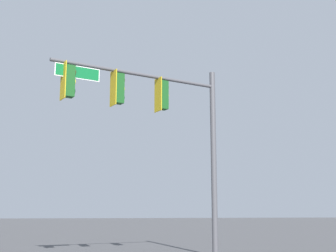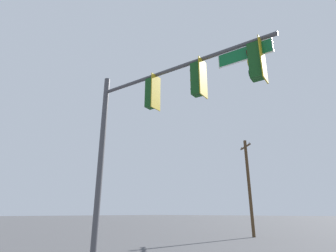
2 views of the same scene
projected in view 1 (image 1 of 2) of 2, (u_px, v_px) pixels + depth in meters
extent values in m
cylinder|color=#47474C|center=(214.00, 161.00, 18.53)|extent=(0.22, 0.22, 7.29)
cylinder|color=#47474C|center=(139.00, 74.00, 17.41)|extent=(6.68, 1.09, 0.13)
cube|color=gold|center=(158.00, 95.00, 17.69)|extent=(0.10, 0.52, 1.30)
cube|color=#144719|center=(162.00, 95.00, 17.79)|extent=(0.40, 0.37, 1.10)
cylinder|color=#144719|center=(163.00, 80.00, 17.90)|extent=(0.04, 0.04, 0.12)
cylinder|color=#340503|center=(167.00, 88.00, 17.95)|extent=(0.06, 0.22, 0.22)
cylinder|color=yellow|center=(167.00, 96.00, 17.89)|extent=(0.06, 0.22, 0.22)
cylinder|color=black|center=(167.00, 104.00, 17.83)|extent=(0.06, 0.22, 0.22)
cube|color=gold|center=(113.00, 88.00, 16.76)|extent=(0.10, 0.52, 1.30)
cube|color=#144719|center=(118.00, 89.00, 16.86)|extent=(0.40, 0.37, 1.10)
cylinder|color=#144719|center=(118.00, 72.00, 16.97)|extent=(0.04, 0.04, 0.12)
cylinder|color=#340503|center=(123.00, 81.00, 17.02)|extent=(0.06, 0.22, 0.22)
cylinder|color=yellow|center=(123.00, 89.00, 16.96)|extent=(0.06, 0.22, 0.22)
cylinder|color=black|center=(123.00, 98.00, 16.90)|extent=(0.06, 0.22, 0.22)
cube|color=gold|center=(63.00, 81.00, 15.83)|extent=(0.10, 0.52, 1.30)
cube|color=#144719|center=(69.00, 81.00, 15.93)|extent=(0.40, 0.37, 1.10)
cylinder|color=#144719|center=(69.00, 64.00, 16.04)|extent=(0.04, 0.04, 0.12)
cylinder|color=#340503|center=(75.00, 73.00, 16.09)|extent=(0.06, 0.22, 0.22)
cylinder|color=yellow|center=(74.00, 82.00, 16.03)|extent=(0.06, 0.22, 0.22)
cylinder|color=black|center=(74.00, 91.00, 15.97)|extent=(0.06, 0.22, 0.22)
cube|color=#0F602D|center=(78.00, 72.00, 16.15)|extent=(1.55, 0.26, 0.40)
cube|color=white|center=(78.00, 72.00, 16.15)|extent=(1.60, 0.25, 0.46)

